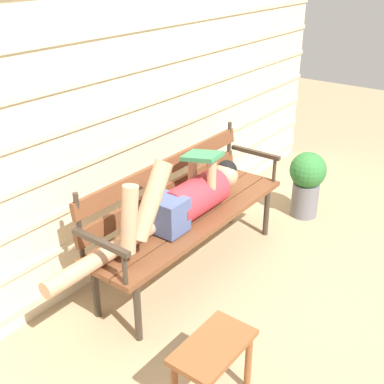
# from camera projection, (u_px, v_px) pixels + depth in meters

# --- Properties ---
(ground_plane) EXTENTS (12.00, 12.00, 0.00)m
(ground_plane) POSITION_uv_depth(u_px,v_px,m) (213.00, 279.00, 3.49)
(ground_plane) COLOR tan
(house_siding) EXTENTS (5.08, 0.08, 2.27)m
(house_siding) POSITION_uv_depth(u_px,v_px,m) (133.00, 106.00, 3.36)
(house_siding) COLOR beige
(house_siding) RESTS_ON ground
(park_bench) EXTENTS (1.72, 0.47, 0.87)m
(park_bench) POSITION_uv_depth(u_px,v_px,m) (184.00, 207.00, 3.40)
(park_bench) COLOR brown
(park_bench) RESTS_ON ground
(reclining_person) EXTENTS (1.69, 0.27, 0.56)m
(reclining_person) POSITION_uv_depth(u_px,v_px,m) (182.00, 201.00, 3.23)
(reclining_person) COLOR #B72D38
(footstool) EXTENTS (0.44, 0.25, 0.38)m
(footstool) POSITION_uv_depth(u_px,v_px,m) (213.00, 357.00, 2.41)
(footstool) COLOR brown
(footstool) RESTS_ON ground
(potted_plant) EXTENTS (0.31, 0.31, 0.58)m
(potted_plant) POSITION_uv_depth(u_px,v_px,m) (307.00, 180.00, 4.19)
(potted_plant) COLOR slate
(potted_plant) RESTS_ON ground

